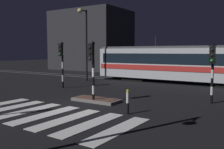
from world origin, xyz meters
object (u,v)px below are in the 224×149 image
at_px(bollard_island_edge, 128,102).
at_px(traffic_light_median_centre, 92,63).
at_px(traffic_light_corner_far_right, 212,64).
at_px(traffic_light_corner_far_left, 62,58).
at_px(street_lamp_trackside_left, 85,35).
at_px(tram, 180,63).

bearing_deg(bollard_island_edge, traffic_light_median_centre, 158.60).
height_order(traffic_light_median_centre, traffic_light_corner_far_right, traffic_light_median_centre).
height_order(traffic_light_corner_far_left, bollard_island_edge, traffic_light_corner_far_left).
bearing_deg(traffic_light_median_centre, traffic_light_corner_far_left, 149.19).
relative_size(traffic_light_corner_far_right, street_lamp_trackside_left, 0.48).
relative_size(traffic_light_median_centre, traffic_light_corner_far_right, 1.04).
height_order(traffic_light_corner_far_left, street_lamp_trackside_left, street_lamp_trackside_left).
bearing_deg(traffic_light_median_centre, tram, 84.07).
distance_m(traffic_light_corner_far_right, street_lamp_trackside_left, 13.10).
height_order(traffic_light_corner_far_right, street_lamp_trackside_left, street_lamp_trackside_left).
bearing_deg(traffic_light_corner_far_right, bollard_island_edge, -120.73).
bearing_deg(tram, traffic_light_corner_far_left, -129.32).
bearing_deg(traffic_light_corner_far_left, bollard_island_edge, -27.74).
distance_m(street_lamp_trackside_left, bollard_island_edge, 13.47).
bearing_deg(tram, street_lamp_trackside_left, -156.67).
bearing_deg(traffic_light_corner_far_left, street_lamp_trackside_left, 107.59).
bearing_deg(street_lamp_trackside_left, traffic_light_corner_far_left, -72.41).
bearing_deg(tram, traffic_light_median_centre, -95.93).
distance_m(traffic_light_median_centre, traffic_light_corner_far_left, 6.20).
bearing_deg(traffic_light_corner_far_left, tram, 50.68).
distance_m(traffic_light_corner_far_left, tram, 10.23).
xyz_separation_m(traffic_light_median_centre, traffic_light_corner_far_right, (5.41, 3.30, -0.08)).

